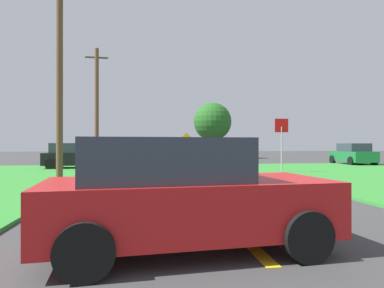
{
  "coord_description": "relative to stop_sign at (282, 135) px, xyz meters",
  "views": [
    {
      "loc": [
        -1.56,
        -19.05,
        1.53
      ],
      "look_at": [
        1.36,
        3.01,
        1.57
      ],
      "focal_mm": 32.01,
      "sensor_mm": 36.0,
      "label": 1
    }
  ],
  "objects": [
    {
      "name": "car_approaching_junction",
      "position": [
        -6.49,
        16.28,
        -1.21
      ],
      "size": [
        4.35,
        2.27,
        1.62
      ],
      "rotation": [
        0.0,
        0.0,
        3.25
      ],
      "color": "black",
      "rests_on": "ground"
    },
    {
      "name": "utility_pole_near",
      "position": [
        -10.7,
        -1.93,
        2.42
      ],
      "size": [
        1.8,
        0.28,
        8.6
      ],
      "color": "brown",
      "rests_on": "ground"
    },
    {
      "name": "utility_pole_mid",
      "position": [
        -11.04,
        11.41,
        2.76
      ],
      "size": [
        1.8,
        0.33,
        9.36
      ],
      "color": "brown",
      "rests_on": "ground"
    },
    {
      "name": "oak_tree_left",
      "position": [
        0.2,
        20.0,
        2.04
      ],
      "size": [
        4.18,
        4.18,
        6.16
      ],
      "color": "brown",
      "rests_on": "ground"
    },
    {
      "name": "parked_car_near_building",
      "position": [
        -11.42,
        4.94,
        -1.21
      ],
      "size": [
        3.9,
        1.95,
        1.62
      ],
      "rotation": [
        0.0,
        0.0,
        -0.01
      ],
      "color": "black",
      "rests_on": "ground"
    },
    {
      "name": "lane_stripe_center",
      "position": [
        -5.44,
        -6.08,
        -2.01
      ],
      "size": [
        0.2,
        14.0,
        0.01
      ],
      "primitive_type": "cube",
      "color": "yellow",
      "rests_on": "ground"
    },
    {
      "name": "car_behind_on_main_road",
      "position": [
        -6.5,
        -12.21,
        -1.21
      ],
      "size": [
        4.21,
        2.3,
        1.62
      ],
      "rotation": [
        0.0,
        0.0,
        0.1
      ],
      "color": "red",
      "rests_on": "ground"
    },
    {
      "name": "ground_plane",
      "position": [
        -5.44,
        1.92,
        -2.01
      ],
      "size": [
        120.0,
        120.0,
        0.0
      ],
      "primitive_type": "plane",
      "color": "#3C3C3C"
    },
    {
      "name": "car_on_crossroad",
      "position": [
        8.41,
        6.84,
        -1.21
      ],
      "size": [
        2.17,
        4.18,
        1.62
      ],
      "rotation": [
        0.0,
        0.0,
        1.5
      ],
      "color": "#196B33",
      "rests_on": "ground"
    },
    {
      "name": "direction_sign",
      "position": [
        -3.84,
        10.17,
        -0.44
      ],
      "size": [
        0.91,
        0.08,
        2.53
      ],
      "color": "slate",
      "rests_on": "ground"
    },
    {
      "name": "stop_sign",
      "position": [
        0.0,
        0.0,
        0.0
      ],
      "size": [
        0.71,
        0.07,
        2.89
      ],
      "rotation": [
        0.0,
        0.0,
        3.1
      ],
      "color": "#9EA0A8",
      "rests_on": "ground"
    }
  ]
}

